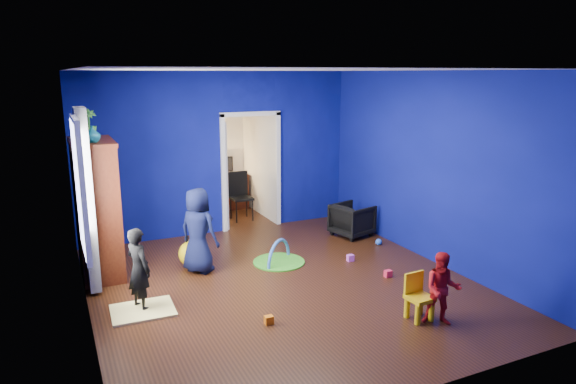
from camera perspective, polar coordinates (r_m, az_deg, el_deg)
name	(u,v)px	position (r m, az deg, el deg)	size (l,w,h in m)	color
floor	(283,285)	(7.21, -0.56, -10.29)	(5.00, 5.50, 0.01)	black
ceiling	(283,70)	(6.62, -0.62, 13.42)	(5.00, 5.50, 0.01)	white
wall_back	(219,154)	(9.30, -7.64, 4.24)	(5.00, 0.02, 2.90)	#090F66
wall_front	(417,244)	(4.50, 14.17, -5.62)	(5.00, 0.02, 2.90)	#090F66
wall_left	(80,202)	(6.19, -22.14, -1.07)	(0.02, 5.50, 2.90)	#090F66
wall_right	(432,168)	(8.11, 15.72, 2.57)	(0.02, 5.50, 2.90)	#090F66
alcove	(235,156)	(10.34, -5.90, 4.05)	(1.00, 1.75, 2.50)	silver
armchair	(352,220)	(9.28, 7.14, -3.09)	(0.62, 0.64, 0.59)	black
child_black	(139,269)	(6.60, -16.25, -8.21)	(0.38, 0.25, 1.04)	black
child_navy	(198,230)	(7.58, -9.94, -4.23)	(0.62, 0.40, 1.26)	#0E1036
toddler_red	(442,289)	(6.27, 16.78, -10.28)	(0.42, 0.33, 0.87)	red
vase	(92,134)	(7.31, -20.94, 6.02)	(0.21, 0.21, 0.22)	#0D606B
potted_plant	(88,124)	(7.81, -21.30, 7.09)	(0.23, 0.23, 0.41)	#3A8F34
tv_armoire	(97,209)	(7.79, -20.46, -1.73)	(0.58, 1.14, 1.96)	#40120A
crt_tv	(100,206)	(7.79, -20.20, -1.42)	(0.46, 0.70, 0.54)	silver
yellow_blanket	(143,310)	(6.71, -15.83, -12.55)	(0.75, 0.60, 0.03)	#F2E07A
hopper_ball	(192,254)	(7.94, -10.65, -6.76)	(0.40, 0.40, 0.40)	yellow
kid_chair	(420,300)	(6.39, 14.43, -11.49)	(0.28, 0.28, 0.50)	yellow
play_mat	(279,262)	(8.01, -1.02, -7.77)	(0.80, 0.80, 0.02)	#338E20
toy_arch	(279,261)	(8.01, -1.02, -7.71)	(0.72, 0.72, 0.05)	#3F8CD8
window_left	(78,187)	(6.51, -22.27, 0.48)	(0.03, 0.95, 1.55)	white
curtain	(87,201)	(7.12, -21.40, -0.91)	(0.14, 0.42, 2.40)	slate
doorway	(251,173)	(9.56, -4.14, 2.13)	(1.16, 0.10, 2.10)	white
study_desk	(226,192)	(11.10, -6.88, 0.04)	(0.88, 0.44, 0.75)	#3D140A
desk_monitor	(224,164)	(11.09, -7.16, 3.06)	(0.40, 0.05, 0.32)	black
desk_lamp	(212,167)	(10.96, -8.45, 2.79)	(0.14, 0.14, 0.14)	#FFD88C
folding_chair	(241,197)	(10.19, -5.20, -0.60)	(0.40, 0.40, 0.92)	black
book_shelf	(222,114)	(10.95, -7.30, 8.58)	(0.88, 0.24, 0.04)	white
toy_0	(388,274)	(7.60, 11.06, -8.89)	(0.10, 0.08, 0.10)	#EE2746
toy_1	(379,242)	(8.92, 10.04, -5.46)	(0.11, 0.11, 0.11)	blue
toy_2	(269,320)	(6.17, -2.14, -14.02)	(0.10, 0.08, 0.10)	orange
toy_3	(350,258)	(8.11, 6.94, -7.29)	(0.10, 0.08, 0.10)	#D250D6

